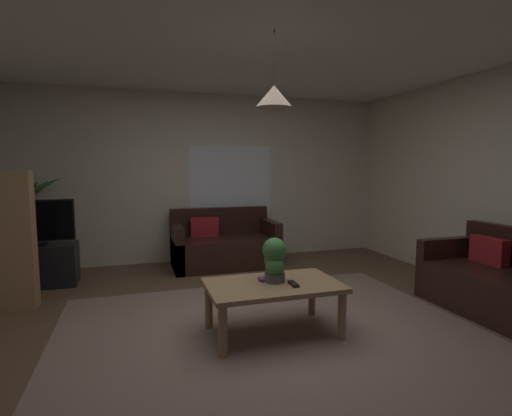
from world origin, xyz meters
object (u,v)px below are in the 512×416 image
at_px(couch_right_side, 501,285).
at_px(tv, 34,222).
at_px(couch_under_window, 224,247).
at_px(tv_stand, 37,266).
at_px(potted_palm_corner, 28,227).
at_px(potted_plant_on_table, 274,259).
at_px(pendant_lamp, 274,96).
at_px(book_on_table_0, 266,279).
at_px(coffee_table, 273,290).
at_px(remote_on_table_0, 293,284).

xyz_separation_m(couch_right_side, tv, (-4.56, 2.32, 0.50)).
height_order(couch_under_window, tv, tv).
bearing_deg(tv_stand, potted_palm_corner, 110.52).
height_order(couch_under_window, potted_plant_on_table, potted_plant_on_table).
bearing_deg(couch_under_window, potted_palm_corner, 175.15).
bearing_deg(couch_under_window, pendant_lamp, -92.79).
bearing_deg(potted_plant_on_table, couch_right_side, -6.40).
height_order(book_on_table_0, potted_plant_on_table, potted_plant_on_table).
distance_m(book_on_table_0, tv, 3.01).
bearing_deg(tv, pendant_lamp, -43.02).
xyz_separation_m(couch_right_side, coffee_table, (-2.31, 0.22, 0.11)).
bearing_deg(tv_stand, couch_right_side, -27.15).
relative_size(potted_palm_corner, pendant_lamp, 2.25).
height_order(couch_right_side, pendant_lamp, pendant_lamp).
xyz_separation_m(couch_right_side, tv_stand, (-4.56, 2.34, -0.03)).
relative_size(book_on_table_0, potted_plant_on_table, 0.33).
relative_size(tv, pendant_lamp, 1.45).
bearing_deg(tv, tv_stand, 90.00).
bearing_deg(coffee_table, pendant_lamp, 180.00).
bearing_deg(remote_on_table_0, tv_stand, 140.13).
bearing_deg(pendant_lamp, remote_on_table_0, -36.88).
bearing_deg(remote_on_table_0, coffee_table, 146.21).
relative_size(coffee_table, book_on_table_0, 9.02).
distance_m(book_on_table_0, tv_stand, 3.02).
distance_m(book_on_table_0, potted_plant_on_table, 0.20).
height_order(couch_under_window, tv_stand, couch_under_window).
bearing_deg(couch_under_window, couch_right_side, -50.11).
relative_size(remote_on_table_0, potted_palm_corner, 0.12).
xyz_separation_m(couch_right_side, pendant_lamp, (-2.31, 0.22, 1.73)).
relative_size(couch_under_window, book_on_table_0, 11.83).
height_order(coffee_table, book_on_table_0, book_on_table_0).
bearing_deg(tv, couch_under_window, 7.31).
xyz_separation_m(tv_stand, pendant_lamp, (2.25, -2.12, 1.76)).
bearing_deg(coffee_table, remote_on_table_0, -36.88).
bearing_deg(potted_palm_corner, coffee_table, -47.07).
distance_m(couch_right_side, book_on_table_0, 2.37).
relative_size(potted_plant_on_table, pendant_lamp, 0.63).
distance_m(couch_right_side, tv, 5.14).
height_order(coffee_table, tv, tv).
bearing_deg(couch_right_side, couch_under_window, -140.11).
relative_size(coffee_table, pendant_lamp, 1.85).
bearing_deg(coffee_table, tv_stand, 136.69).
distance_m(remote_on_table_0, pendant_lamp, 1.56).
xyz_separation_m(potted_palm_corner, pendant_lamp, (2.44, -2.62, 1.35)).
height_order(couch_right_side, potted_plant_on_table, potted_plant_on_table).
distance_m(book_on_table_0, remote_on_table_0, 0.27).
xyz_separation_m(potted_plant_on_table, tv, (-2.28, 2.06, 0.14)).
bearing_deg(book_on_table_0, tv_stand, 137.53).
xyz_separation_m(couch_under_window, tv_stand, (-2.37, -0.28, -0.03)).
distance_m(remote_on_table_0, potted_palm_corner, 3.76).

